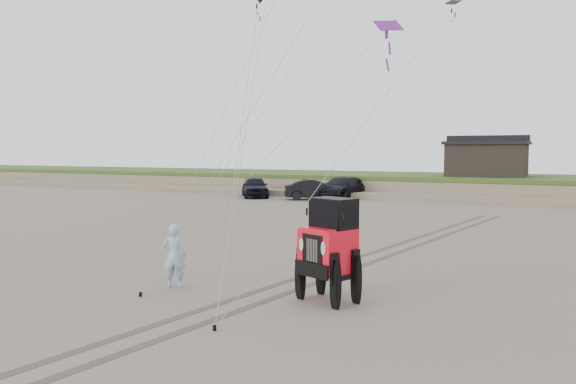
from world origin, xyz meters
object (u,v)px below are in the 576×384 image
truck_b (315,190)px  truck_c (342,188)px  truck_a (255,187)px  cabin (487,158)px  jeep (328,261)px  man (174,256)px

truck_b → truck_c: truck_c is taller
truck_a → truck_b: truck_a is taller
cabin → truck_b: bearing=-143.5°
truck_a → jeep: size_ratio=0.89×
truck_a → man: size_ratio=2.81×
jeep → man: size_ratio=3.17×
truck_b → truck_c: size_ratio=0.81×
cabin → man: (-3.62, -36.28, -2.35)m
cabin → man: bearing=-95.7°
truck_a → cabin: bearing=-7.9°
cabin → truck_b: cabin is taller
truck_a → jeep: bearing=-91.2°
man → truck_b: bearing=-97.1°
cabin → truck_a: cabin is taller
cabin → truck_c: 12.40m
truck_c → jeep: bearing=-61.4°
truck_b → jeep: bearing=176.3°
cabin → truck_a: size_ratio=1.28×
truck_c → jeep: 31.10m
truck_c → man: bearing=-69.5°
cabin → jeep: (0.78, -35.73, -2.19)m
truck_a → jeep: jeep is taller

